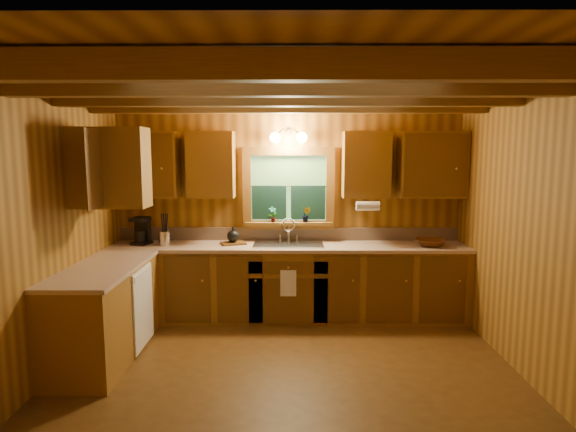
# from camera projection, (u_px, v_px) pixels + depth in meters

# --- Properties ---
(room) EXTENTS (4.20, 4.20, 4.20)m
(room) POSITION_uv_depth(u_px,v_px,m) (287.00, 234.00, 4.13)
(room) COLOR #543614
(room) RESTS_ON ground
(ceiling_beams) EXTENTS (4.20, 2.54, 0.18)m
(ceiling_beams) POSITION_uv_depth(u_px,v_px,m) (287.00, 91.00, 3.97)
(ceiling_beams) COLOR brown
(ceiling_beams) RESTS_ON room
(base_cabinets) EXTENTS (4.20, 2.22, 0.86)m
(base_cabinets) POSITION_uv_depth(u_px,v_px,m) (245.00, 290.00, 5.52)
(base_cabinets) COLOR brown
(base_cabinets) RESTS_ON ground
(countertop) EXTENTS (4.20, 2.24, 0.04)m
(countertop) POSITION_uv_depth(u_px,v_px,m) (246.00, 252.00, 5.47)
(countertop) COLOR tan
(countertop) RESTS_ON base_cabinets
(backsplash) EXTENTS (4.20, 0.02, 0.16)m
(backsplash) POSITION_uv_depth(u_px,v_px,m) (289.00, 234.00, 6.04)
(backsplash) COLOR tan
(backsplash) RESTS_ON room
(dishwasher_panel) EXTENTS (0.02, 0.60, 0.80)m
(dishwasher_panel) POSITION_uv_depth(u_px,v_px,m) (143.00, 307.00, 4.93)
(dishwasher_panel) COLOR white
(dishwasher_panel) RESTS_ON base_cabinets
(upper_cabinets) EXTENTS (4.19, 1.77, 0.78)m
(upper_cabinets) POSITION_uv_depth(u_px,v_px,m) (238.00, 166.00, 5.47)
(upper_cabinets) COLOR brown
(upper_cabinets) RESTS_ON room
(window) EXTENTS (1.12, 0.08, 1.00)m
(window) POSITION_uv_depth(u_px,v_px,m) (289.00, 190.00, 5.95)
(window) COLOR brown
(window) RESTS_ON room
(window_sill) EXTENTS (1.06, 0.14, 0.04)m
(window_sill) POSITION_uv_depth(u_px,v_px,m) (289.00, 224.00, 5.96)
(window_sill) COLOR brown
(window_sill) RESTS_ON room
(wall_sconce) EXTENTS (0.45, 0.21, 0.17)m
(wall_sconce) POSITION_uv_depth(u_px,v_px,m) (289.00, 137.00, 5.75)
(wall_sconce) COLOR black
(wall_sconce) RESTS_ON room
(paper_towel_roll) EXTENTS (0.27, 0.11, 0.11)m
(paper_towel_roll) POSITION_uv_depth(u_px,v_px,m) (368.00, 206.00, 5.63)
(paper_towel_roll) COLOR white
(paper_towel_roll) RESTS_ON upper_cabinets
(dish_towel) EXTENTS (0.18, 0.01, 0.30)m
(dish_towel) POSITION_uv_depth(u_px,v_px,m) (288.00, 283.00, 5.49)
(dish_towel) COLOR white
(dish_towel) RESTS_ON base_cabinets
(sink) EXTENTS (0.82, 0.48, 0.43)m
(sink) POSITION_uv_depth(u_px,v_px,m) (288.00, 248.00, 5.78)
(sink) COLOR silver
(sink) RESTS_ON countertop
(coffee_maker) EXTENTS (0.18, 0.23, 0.32)m
(coffee_maker) POSITION_uv_depth(u_px,v_px,m) (142.00, 231.00, 5.80)
(coffee_maker) COLOR black
(coffee_maker) RESTS_ON countertop
(utensil_crock) EXTENTS (0.13, 0.13, 0.38)m
(utensil_crock) POSITION_uv_depth(u_px,v_px,m) (164.00, 237.00, 5.73)
(utensil_crock) COLOR silver
(utensil_crock) RESTS_ON countertop
(cutting_board) EXTENTS (0.33, 0.29, 0.02)m
(cutting_board) POSITION_uv_depth(u_px,v_px,m) (233.00, 243.00, 5.79)
(cutting_board) COLOR #593813
(cutting_board) RESTS_ON countertop
(teakettle) EXTENTS (0.14, 0.14, 0.18)m
(teakettle) POSITION_uv_depth(u_px,v_px,m) (233.00, 236.00, 5.78)
(teakettle) COLOR black
(teakettle) RESTS_ON cutting_board
(wicker_basket) EXTENTS (0.42, 0.42, 0.08)m
(wicker_basket) POSITION_uv_depth(u_px,v_px,m) (431.00, 243.00, 5.67)
(wicker_basket) COLOR #48230C
(wicker_basket) RESTS_ON countertop
(potted_plant_left) EXTENTS (0.12, 0.10, 0.19)m
(potted_plant_left) POSITION_uv_depth(u_px,v_px,m) (273.00, 214.00, 5.93)
(potted_plant_left) COLOR #593813
(potted_plant_left) RESTS_ON window_sill
(potted_plant_right) EXTENTS (0.12, 0.11, 0.19)m
(potted_plant_right) POSITION_uv_depth(u_px,v_px,m) (306.00, 215.00, 5.93)
(potted_plant_right) COLOR #593813
(potted_plant_right) RESTS_ON window_sill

